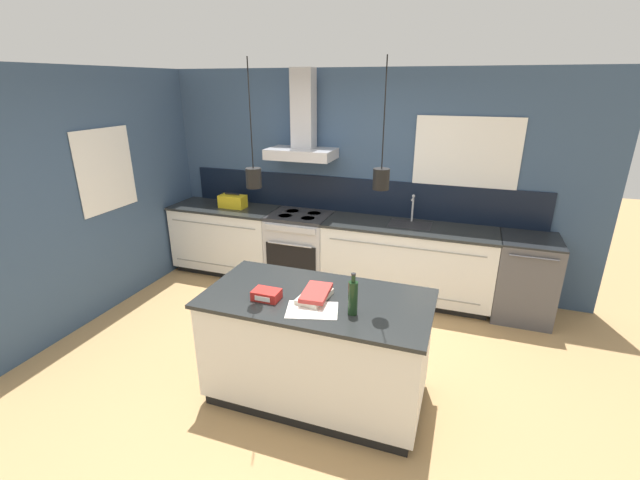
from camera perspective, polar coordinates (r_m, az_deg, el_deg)
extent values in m
plane|color=tan|center=(4.08, -3.42, -16.54)|extent=(16.00, 16.00, 0.00)
cube|color=#354C6B|center=(5.31, 4.80, 7.84)|extent=(5.60, 0.06, 2.60)
cube|color=black|center=(5.31, 4.63, 5.91)|extent=(4.42, 0.02, 0.43)
cube|color=white|center=(5.05, 18.81, 9.88)|extent=(1.12, 0.01, 0.96)
cube|color=black|center=(5.05, 18.82, 9.90)|extent=(1.04, 0.01, 0.88)
cube|color=#B5B5BA|center=(5.19, -2.51, 11.42)|extent=(0.80, 0.46, 0.12)
cube|color=#B5B5BA|center=(5.22, -2.21, 17.10)|extent=(0.26, 0.20, 0.90)
cylinder|color=black|center=(3.04, -9.29, 16.18)|extent=(0.01, 0.01, 0.73)
cylinder|color=black|center=(3.10, -8.84, 8.18)|extent=(0.11, 0.11, 0.14)
sphere|color=#F9D18C|center=(3.10, -8.84, 8.18)|extent=(0.06, 0.06, 0.06)
cylinder|color=black|center=(2.84, 8.59, 16.28)|extent=(0.01, 0.01, 0.69)
cylinder|color=black|center=(2.90, 8.15, 8.05)|extent=(0.11, 0.11, 0.14)
sphere|color=#F9D18C|center=(2.90, 8.15, 8.05)|extent=(0.06, 0.06, 0.06)
cube|color=#354C6B|center=(5.37, -25.43, 6.07)|extent=(0.06, 3.80, 2.60)
cube|color=white|center=(5.19, -26.63, 8.29)|extent=(0.01, 0.76, 0.88)
cube|color=black|center=(5.19, -26.69, 8.29)|extent=(0.01, 0.68, 0.80)
cube|color=black|center=(6.07, -11.83, -3.41)|extent=(1.33, 0.56, 0.09)
cube|color=silver|center=(5.88, -12.29, 0.41)|extent=(1.37, 0.62, 0.79)
cube|color=gray|center=(5.55, -14.16, 2.03)|extent=(1.21, 0.01, 0.01)
cube|color=gray|center=(5.74, -13.69, -3.19)|extent=(1.21, 0.01, 0.01)
cube|color=#232626|center=(5.76, -12.59, 4.24)|extent=(1.40, 0.64, 0.03)
cube|color=black|center=(5.32, 11.20, -6.89)|extent=(1.87, 0.56, 0.09)
cube|color=silver|center=(5.11, 11.48, -2.64)|extent=(1.93, 0.62, 0.79)
cube|color=gray|center=(4.72, 11.15, -0.98)|extent=(1.70, 0.01, 0.01)
cube|color=gray|center=(4.94, 10.72, -6.94)|extent=(1.70, 0.01, 0.01)
cube|color=#232626|center=(4.96, 11.81, 1.72)|extent=(1.95, 0.64, 0.03)
cube|color=#262628|center=(5.01, 11.90, 2.01)|extent=(0.48, 0.34, 0.01)
cylinder|color=#B5B5BA|center=(5.09, 12.24, 4.11)|extent=(0.02, 0.02, 0.30)
sphere|color=#B5B5BA|center=(5.05, 12.37, 5.76)|extent=(0.03, 0.03, 0.03)
cylinder|color=#B5B5BA|center=(4.99, 12.26, 5.37)|extent=(0.02, 0.12, 0.02)
cube|color=#B5B5BA|center=(5.44, -2.63, -1.35)|extent=(0.74, 0.62, 0.87)
cube|color=black|center=(5.18, -3.93, -2.93)|extent=(0.64, 0.02, 0.44)
cylinder|color=#B5B5BA|center=(5.08, -4.09, -0.64)|extent=(0.56, 0.02, 0.02)
cube|color=#B5B5BA|center=(5.03, -4.06, 1.45)|extent=(0.64, 0.02, 0.07)
cube|color=#2D2D30|center=(5.29, -2.71, 3.24)|extent=(0.74, 0.60, 0.04)
cylinder|color=black|center=(5.44, -3.74, 3.89)|extent=(0.17, 0.17, 0.00)
cylinder|color=black|center=(5.33, -0.79, 3.59)|extent=(0.17, 0.17, 0.00)
cylinder|color=black|center=(5.25, -4.66, 3.25)|extent=(0.17, 0.17, 0.00)
cylinder|color=black|center=(5.14, -1.62, 2.94)|extent=(0.17, 0.17, 0.00)
cube|color=#4C4C51|center=(5.14, 25.61, -4.68)|extent=(0.60, 0.62, 0.89)
cube|color=black|center=(4.98, 26.40, 0.08)|extent=(0.60, 0.62, 0.02)
cylinder|color=#4C4C51|center=(4.70, 26.64, -2.16)|extent=(0.45, 0.02, 0.02)
cube|color=black|center=(3.76, -0.41, -19.31)|extent=(1.62, 0.80, 0.09)
cube|color=silver|center=(3.50, -0.43, -13.75)|extent=(1.69, 0.83, 0.79)
cube|color=#232626|center=(3.28, -0.44, -7.81)|extent=(1.74, 0.88, 0.03)
cylinder|color=#193319|center=(3.00, 4.40, -7.73)|extent=(0.07, 0.07, 0.25)
cylinder|color=#193319|center=(2.94, 4.48, -5.13)|extent=(0.03, 0.03, 0.06)
cylinder|color=#262628|center=(2.92, 4.50, -4.56)|extent=(0.03, 0.03, 0.01)
cube|color=beige|center=(3.23, -0.75, -7.56)|extent=(0.22, 0.32, 0.04)
cube|color=#B2332D|center=(3.21, -0.53, -7.02)|extent=(0.21, 0.34, 0.03)
cube|color=red|center=(3.25, -7.14, -7.24)|extent=(0.20, 0.14, 0.07)
cube|color=white|center=(3.20, -7.72, -7.80)|extent=(0.12, 0.01, 0.04)
cube|color=silver|center=(3.09, -1.06, -9.33)|extent=(0.42, 0.34, 0.01)
cube|color=gold|center=(5.67, -11.56, 5.07)|extent=(0.34, 0.18, 0.16)
cylinder|color=black|center=(5.64, -11.63, 6.04)|extent=(0.20, 0.02, 0.02)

